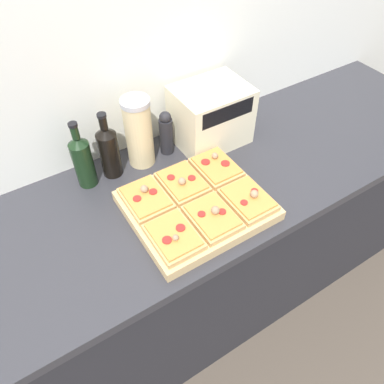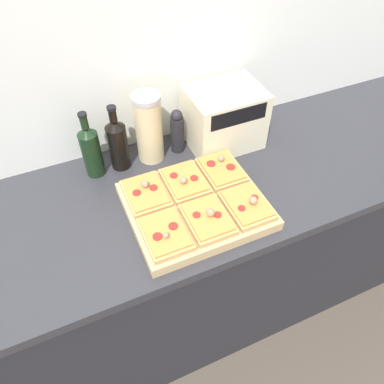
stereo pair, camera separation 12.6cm
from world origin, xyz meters
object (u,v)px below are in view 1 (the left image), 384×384
grain_jar_tall (139,132)px  toaster_oven (211,115)px  pepper_mill (166,133)px  olive_oil_bottle (83,160)px  cutting_board (197,205)px  wine_bottle (109,150)px

grain_jar_tall → toaster_oven: grain_jar_tall is taller
grain_jar_tall → pepper_mill: 0.12m
olive_oil_bottle → grain_jar_tall: 0.22m
cutting_board → grain_jar_tall: 0.35m
olive_oil_bottle → pepper_mill: (0.33, -0.00, -0.02)m
cutting_board → grain_jar_tall: grain_jar_tall is taller
olive_oil_bottle → pepper_mill: 0.33m
toaster_oven → cutting_board: bearing=-130.8°
pepper_mill → cutting_board: bearing=-101.6°
pepper_mill → wine_bottle: bearing=180.0°
olive_oil_bottle → wine_bottle: same height
wine_bottle → grain_jar_tall: grain_jar_tall is taller
wine_bottle → pepper_mill: (0.23, 0.00, -0.02)m
cutting_board → toaster_oven: toaster_oven is taller
cutting_board → toaster_oven: bearing=49.2°
cutting_board → olive_oil_bottle: size_ratio=1.70×
cutting_board → pepper_mill: pepper_mill is taller
wine_bottle → toaster_oven: 0.42m
pepper_mill → toaster_oven: size_ratio=0.61×
olive_oil_bottle → toaster_oven: (0.52, -0.03, 0.01)m
cutting_board → wine_bottle: bearing=117.5°
olive_oil_bottle → toaster_oven: 0.52m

